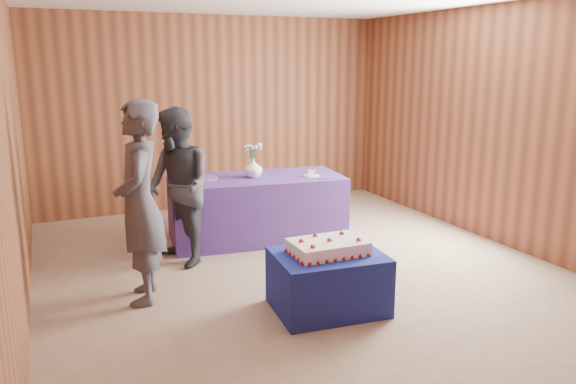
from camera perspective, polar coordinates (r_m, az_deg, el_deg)
ground at (r=5.69m, az=1.52°, el=-8.21°), size 6.00×6.00×0.00m
room_shell at (r=5.30m, az=1.64°, el=10.25°), size 5.04×6.04×2.72m
cake_table at (r=4.82m, az=4.08°, el=-9.06°), size 0.96×0.78×0.50m
serving_table at (r=6.65m, az=-3.19°, el=-1.63°), size 2.09×1.13×0.75m
sheet_cake at (r=4.72m, az=4.07°, el=-5.59°), size 0.65×0.44×0.15m
vase at (r=6.54m, az=-3.56°, el=2.46°), size 0.23×0.23×0.22m
flower_spray at (r=6.50m, az=-3.59°, el=4.61°), size 0.22×0.22×0.16m
platter at (r=6.51m, az=-8.60°, el=1.39°), size 0.37×0.37×0.02m
plate at (r=6.61m, az=2.41°, el=1.67°), size 0.25×0.25×0.01m
cake_slice at (r=6.60m, az=2.42°, el=2.02°), size 0.09×0.09×0.09m
knife at (r=6.45m, az=3.35°, el=1.33°), size 0.25×0.11×0.00m
guest_left at (r=4.98m, az=-14.83°, el=-1.11°), size 0.54×0.71×1.76m
guest_right at (r=5.82m, az=-11.16°, el=0.44°), size 0.78×0.91×1.63m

